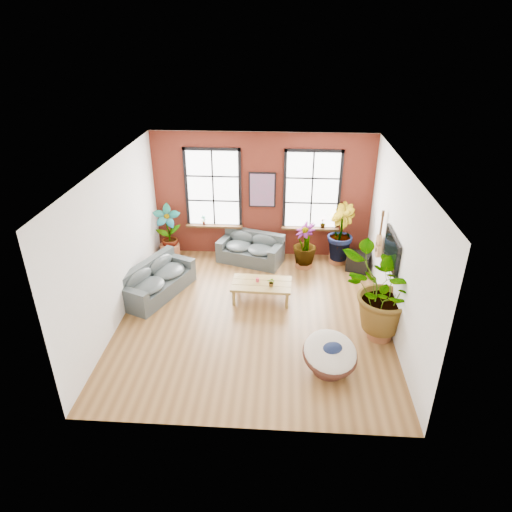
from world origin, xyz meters
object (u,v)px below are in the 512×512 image
at_px(coffee_table, 261,285).
at_px(papasan_chair, 330,354).
at_px(sofa_back, 251,249).
at_px(sofa_left, 156,281).

relative_size(coffee_table, papasan_chair, 1.06).
bearing_deg(sofa_back, sofa_left, -120.84).
bearing_deg(sofa_left, sofa_back, -25.77).
xyz_separation_m(sofa_back, papasan_chair, (1.84, -4.48, 0.04)).
bearing_deg(sofa_left, coffee_table, -68.60).
relative_size(sofa_left, papasan_chair, 1.63).
height_order(coffee_table, papasan_chair, papasan_chair).
bearing_deg(coffee_table, papasan_chair, -57.97).
height_order(sofa_back, sofa_left, sofa_left).
distance_m(coffee_table, papasan_chair, 2.87).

